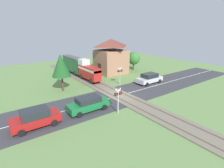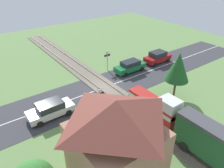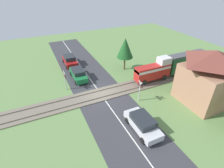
{
  "view_description": "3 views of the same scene",
  "coord_description": "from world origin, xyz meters",
  "views": [
    {
      "loc": [
        -12.97,
        -16.32,
        8.33
      ],
      "look_at": [
        0.0,
        1.54,
        1.2
      ],
      "focal_mm": 28.0,
      "sensor_mm": 36.0,
      "label": 1
    },
    {
      "loc": [
        12.36,
        18.41,
        13.19
      ],
      "look_at": [
        0.0,
        1.54,
        1.2
      ],
      "focal_mm": 35.0,
      "sensor_mm": 36.0,
      "label": 2
    },
    {
      "loc": [
        17.04,
        -6.39,
        12.83
      ],
      "look_at": [
        0.0,
        1.54,
        1.2
      ],
      "focal_mm": 28.0,
      "sensor_mm": 36.0,
      "label": 3
    }
  ],
  "objects": [
    {
      "name": "ground_plane",
      "position": [
        0.0,
        0.0,
        0.0
      ],
      "size": [
        60.0,
        60.0,
        0.0
      ],
      "primitive_type": "plane",
      "color": "#66894C"
    },
    {
      "name": "road_surface",
      "position": [
        0.0,
        0.0,
        0.01
      ],
      "size": [
        48.0,
        6.4,
        0.02
      ],
      "color": "#38383D",
      "rests_on": "ground_plane"
    },
    {
      "name": "track_bed",
      "position": [
        0.0,
        0.0,
        0.07
      ],
      "size": [
        2.8,
        48.0,
        0.24
      ],
      "color": "#756B5B",
      "rests_on": "ground_plane"
    },
    {
      "name": "train",
      "position": [
        0.0,
        11.26,
        1.86
      ],
      "size": [
        1.58,
        11.96,
        3.18
      ],
      "color": "red",
      "rests_on": "track_bed"
    },
    {
      "name": "car_near_crossing",
      "position": [
        -5.19,
        -1.44,
        0.81
      ],
      "size": [
        4.41,
        1.79,
        1.55
      ],
      "color": "#197038",
      "rests_on": "ground_plane"
    },
    {
      "name": "car_far_side",
      "position": [
        7.17,
        1.44,
        0.82
      ],
      "size": [
        4.39,
        1.94,
        1.58
      ],
      "color": "silver",
      "rests_on": "ground_plane"
    },
    {
      "name": "car_behind_queue",
      "position": [
        -10.41,
        -1.44,
        0.85
      ],
      "size": [
        4.09,
        1.95,
        1.65
      ],
      "color": "#A81919",
      "rests_on": "ground_plane"
    },
    {
      "name": "crossing_signal_west_approach",
      "position": [
        -3.05,
        -3.69,
        1.76
      ],
      "size": [
        0.9,
        0.18,
        2.72
      ],
      "color": "#B7B7B7",
      "rests_on": "ground_plane"
    },
    {
      "name": "crossing_signal_east_approach",
      "position": [
        3.05,
        3.69,
        1.76
      ],
      "size": [
        0.9,
        0.18,
        2.72
      ],
      "color": "#B7B7B7",
      "rests_on": "ground_plane"
    },
    {
      "name": "station_building",
      "position": [
        6.24,
        10.48,
        3.13
      ],
      "size": [
        5.51,
        5.29,
        6.4
      ],
      "color": "#AD7A5B",
      "rests_on": "ground_plane"
    },
    {
      "name": "pedestrian_by_station",
      "position": [
        2.66,
        10.55,
        0.77
      ],
      "size": [
        0.42,
        0.42,
        1.69
      ],
      "color": "#2D4C8E",
      "rests_on": "ground_plane"
    },
    {
      "name": "tree_roadside_hedge",
      "position": [
        -5.08,
        6.09,
        3.58
      ],
      "size": [
        2.52,
        2.52,
        5.11
      ],
      "color": "brown",
      "rests_on": "ground_plane"
    }
  ]
}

